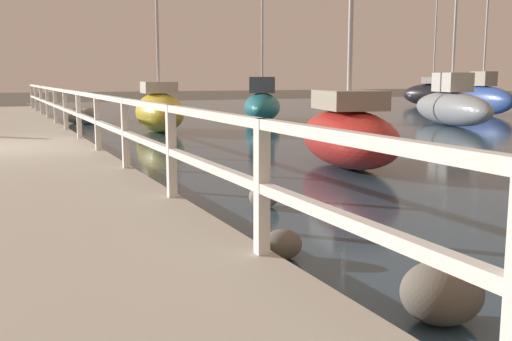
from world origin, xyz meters
TOP-DOWN VIEW (x-y plane):
  - railing at (2.01, -0.00)m, footprint 0.10×32.50m
  - boulder_water_edge at (2.91, -9.78)m, footprint 0.60×0.54m
  - boulder_far_strip at (3.39, 9.47)m, footprint 0.52×0.47m
  - boulder_mid_strip at (3.37, -5.86)m, footprint 0.41×0.37m
  - boulder_near_dock at (3.67, 10.68)m, footprint 0.75×0.67m
  - boulder_upstream at (3.13, 10.18)m, footprint 0.75×0.67m
  - boulder_downstream at (2.56, -8.00)m, footprint 0.38×0.34m
  - sailboat_blue at (20.81, 7.95)m, footprint 1.62×4.40m
  - sailboat_teal at (9.99, 8.53)m, footprint 3.10×4.53m
  - sailboat_gray at (15.15, 3.71)m, footprint 2.70×5.53m
  - sailboat_black at (24.21, 15.26)m, footprint 2.74×4.16m
  - sailboat_red at (6.33, -3.28)m, footprint 2.18×3.74m
  - sailboat_yellow at (5.06, 5.59)m, footprint 1.71×3.56m

SIDE VIEW (x-z plane):
  - boulder_downstream at x=2.56m, z-range 0.00..0.29m
  - boulder_mid_strip at x=3.37m, z-range 0.00..0.31m
  - boulder_far_strip at x=3.39m, z-range 0.00..0.39m
  - boulder_water_edge at x=2.91m, z-range 0.00..0.45m
  - boulder_upstream at x=3.13m, z-range 0.00..0.56m
  - boulder_near_dock at x=3.67m, z-range 0.00..0.56m
  - sailboat_red at x=6.33m, z-range -2.56..3.84m
  - sailboat_teal at x=9.99m, z-range -1.89..3.18m
  - sailboat_yellow at x=5.06m, z-range -2.83..4.21m
  - sailboat_gray at x=15.15m, z-range -2.72..4.14m
  - sailboat_black at x=24.21m, z-range -3.05..4.53m
  - sailboat_blue at x=20.81m, z-range -2.58..4.12m
  - railing at x=2.01m, z-range 0.51..1.58m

